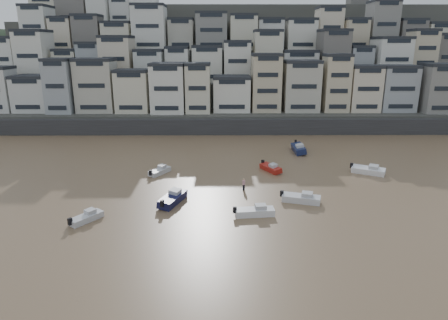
{
  "coord_description": "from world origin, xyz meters",
  "views": [
    {
      "loc": [
        8.94,
        -24.28,
        19.92
      ],
      "look_at": [
        9.3,
        30.0,
        4.0
      ],
      "focal_mm": 32.0,
      "sensor_mm": 36.0,
      "label": 1
    }
  ],
  "objects_px": {
    "boat_g": "(368,169)",
    "boat_i": "(299,148)",
    "boat_c": "(173,197)",
    "boat_a": "(255,210)",
    "boat_b": "(301,197)",
    "boat_f": "(160,170)",
    "person_pink": "(244,184)",
    "boat_e": "(271,167)",
    "boat_j": "(86,216)"
  },
  "relations": [
    {
      "from": "boat_a",
      "to": "person_pink",
      "type": "height_order",
      "value": "person_pink"
    },
    {
      "from": "boat_e",
      "to": "boat_a",
      "type": "height_order",
      "value": "boat_a"
    },
    {
      "from": "boat_a",
      "to": "boat_j",
      "type": "height_order",
      "value": "boat_a"
    },
    {
      "from": "boat_a",
      "to": "boat_j",
      "type": "relative_size",
      "value": 1.15
    },
    {
      "from": "boat_b",
      "to": "boat_e",
      "type": "xyz_separation_m",
      "value": [
        -2.41,
        13.19,
        -0.07
      ]
    },
    {
      "from": "boat_e",
      "to": "person_pink",
      "type": "distance_m",
      "value": 9.94
    },
    {
      "from": "boat_g",
      "to": "boat_i",
      "type": "xyz_separation_m",
      "value": [
        -8.59,
        13.28,
        0.14
      ]
    },
    {
      "from": "boat_a",
      "to": "boat_f",
      "type": "bearing_deg",
      "value": 124.72
    },
    {
      "from": "boat_g",
      "to": "boat_c",
      "type": "relative_size",
      "value": 0.91
    },
    {
      "from": "boat_g",
      "to": "boat_e",
      "type": "relative_size",
      "value": 1.14
    },
    {
      "from": "boat_c",
      "to": "person_pink",
      "type": "distance_m",
      "value": 10.55
    },
    {
      "from": "boat_e",
      "to": "boat_i",
      "type": "relative_size",
      "value": 0.74
    },
    {
      "from": "boat_e",
      "to": "boat_i",
      "type": "distance_m",
      "value": 13.55
    },
    {
      "from": "boat_a",
      "to": "boat_j",
      "type": "distance_m",
      "value": 19.78
    },
    {
      "from": "boat_b",
      "to": "boat_f",
      "type": "bearing_deg",
      "value": 166.73
    },
    {
      "from": "boat_f",
      "to": "boat_j",
      "type": "xyz_separation_m",
      "value": [
        -5.94,
        -17.49,
        -0.02
      ]
    },
    {
      "from": "boat_b",
      "to": "boat_a",
      "type": "xyz_separation_m",
      "value": [
        -6.38,
        -4.12,
        -0.03
      ]
    },
    {
      "from": "boat_g",
      "to": "person_pink",
      "type": "bearing_deg",
      "value": -131.55
    },
    {
      "from": "boat_i",
      "to": "boat_f",
      "type": "bearing_deg",
      "value": -62.29
    },
    {
      "from": "boat_e",
      "to": "boat_a",
      "type": "relative_size",
      "value": 0.94
    },
    {
      "from": "boat_f",
      "to": "boat_i",
      "type": "height_order",
      "value": "boat_i"
    },
    {
      "from": "boat_i",
      "to": "boat_c",
      "type": "bearing_deg",
      "value": -40.3
    },
    {
      "from": "boat_c",
      "to": "person_pink",
      "type": "xyz_separation_m",
      "value": [
        9.46,
        4.66,
        0.05
      ]
    },
    {
      "from": "boat_i",
      "to": "person_pink",
      "type": "bearing_deg",
      "value": -29.82
    },
    {
      "from": "boat_b",
      "to": "boat_i",
      "type": "xyz_separation_m",
      "value": [
        4.29,
        24.97,
        0.16
      ]
    },
    {
      "from": "boat_g",
      "to": "boat_f",
      "type": "xyz_separation_m",
      "value": [
        -33.05,
        0.21,
        -0.12
      ]
    },
    {
      "from": "person_pink",
      "to": "boat_f",
      "type": "bearing_deg",
      "value": 150.27
    },
    {
      "from": "person_pink",
      "to": "boat_c",
      "type": "bearing_deg",
      "value": -153.77
    },
    {
      "from": "boat_c",
      "to": "person_pink",
      "type": "bearing_deg",
      "value": -44.46
    },
    {
      "from": "boat_b",
      "to": "person_pink",
      "type": "relative_size",
      "value": 3.09
    },
    {
      "from": "boat_f",
      "to": "boat_i",
      "type": "distance_m",
      "value": 27.73
    },
    {
      "from": "boat_j",
      "to": "person_pink",
      "type": "distance_m",
      "value": 21.4
    },
    {
      "from": "boat_e",
      "to": "boat_a",
      "type": "bearing_deg",
      "value": -41.24
    },
    {
      "from": "boat_b",
      "to": "boat_j",
      "type": "distance_m",
      "value": 26.69
    },
    {
      "from": "boat_j",
      "to": "boat_f",
      "type": "bearing_deg",
      "value": 16.4
    },
    {
      "from": "boat_f",
      "to": "boat_c",
      "type": "bearing_deg",
      "value": -133.54
    },
    {
      "from": "boat_c",
      "to": "boat_a",
      "type": "distance_m",
      "value": 11.06
    },
    {
      "from": "boat_b",
      "to": "boat_j",
      "type": "relative_size",
      "value": 1.2
    },
    {
      "from": "boat_g",
      "to": "boat_c",
      "type": "xyz_separation_m",
      "value": [
        -29.58,
        -11.83,
        0.07
      ]
    },
    {
      "from": "boat_g",
      "to": "boat_c",
      "type": "height_order",
      "value": "boat_c"
    },
    {
      "from": "boat_g",
      "to": "boat_i",
      "type": "bearing_deg",
      "value": 151.72
    },
    {
      "from": "boat_f",
      "to": "person_pink",
      "type": "distance_m",
      "value": 14.89
    },
    {
      "from": "boat_e",
      "to": "boat_j",
      "type": "relative_size",
      "value": 1.08
    },
    {
      "from": "boat_g",
      "to": "boat_i",
      "type": "distance_m",
      "value": 15.82
    },
    {
      "from": "boat_b",
      "to": "boat_j",
      "type": "height_order",
      "value": "boat_b"
    },
    {
      "from": "boat_i",
      "to": "person_pink",
      "type": "height_order",
      "value": "boat_i"
    },
    {
      "from": "boat_g",
      "to": "boat_j",
      "type": "distance_m",
      "value": 42.64
    },
    {
      "from": "boat_j",
      "to": "person_pink",
      "type": "height_order",
      "value": "person_pink"
    },
    {
      "from": "boat_e",
      "to": "person_pink",
      "type": "relative_size",
      "value": 2.78
    },
    {
      "from": "boat_c",
      "to": "boat_g",
      "type": "bearing_deg",
      "value": -48.89
    }
  ]
}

